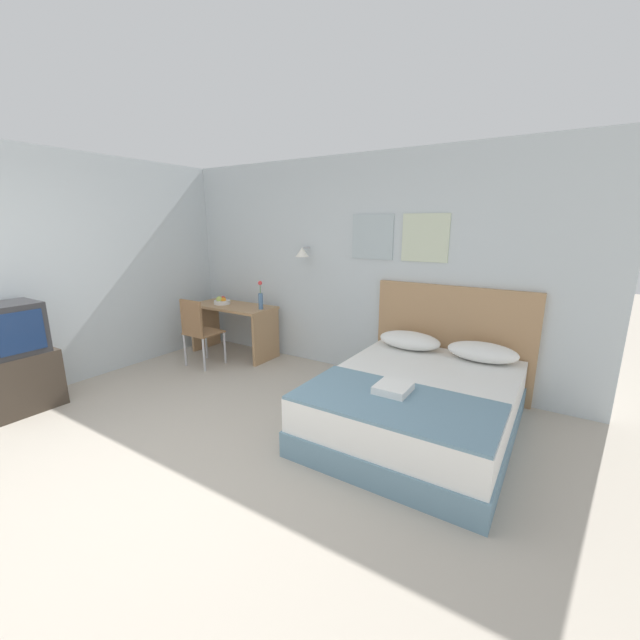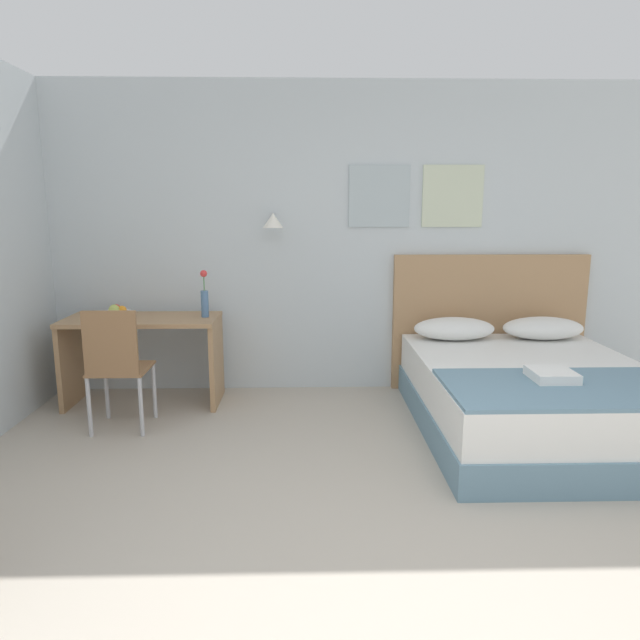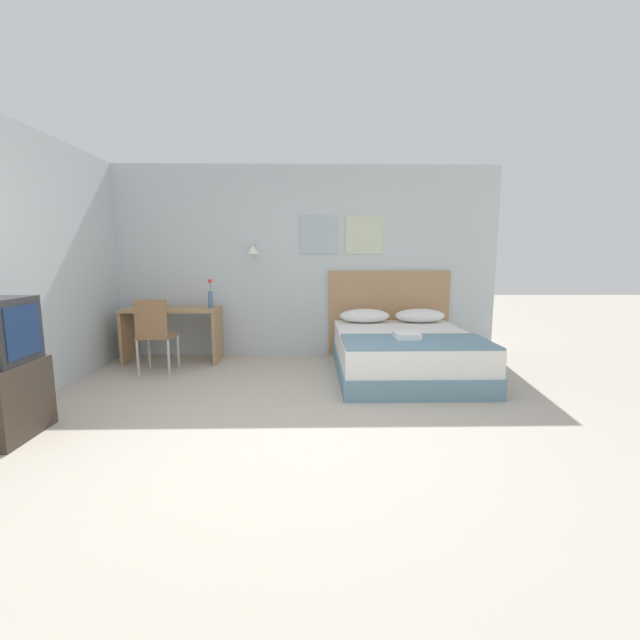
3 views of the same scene
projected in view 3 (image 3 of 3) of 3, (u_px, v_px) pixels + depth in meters
name	position (u px, v px, depth m)	size (l,w,h in m)	color
ground_plane	(281.00, 440.00, 3.32)	(24.00, 24.00, 0.00)	#B2A899
wall_back	(295.00, 262.00, 6.03)	(5.73, 0.31, 2.65)	silver
bed	(404.00, 354.00, 5.13)	(1.59, 2.03, 0.51)	#66899E
headboard	(389.00, 313.00, 6.11)	(1.71, 0.06, 1.20)	#A87F56
pillow_left	(365.00, 316.00, 5.84)	(0.68, 0.37, 0.19)	white
pillow_right	(420.00, 316.00, 5.85)	(0.68, 0.37, 0.19)	white
throw_blanket	(416.00, 342.00, 4.50)	(1.55, 0.81, 0.02)	#66899E
folded_towel_near_foot	(407.00, 335.00, 4.64)	(0.26, 0.28, 0.06)	white
desk	(173.00, 324.00, 5.72)	(1.23, 0.57, 0.72)	#A87F56
desk_chair	(154.00, 331.00, 5.09)	(0.40, 0.40, 0.91)	#8E6642
fruit_bowl	(157.00, 305.00, 5.65)	(0.23, 0.23, 0.12)	silver
flower_vase	(210.00, 296.00, 5.69)	(0.06, 0.06, 0.38)	#4C7099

